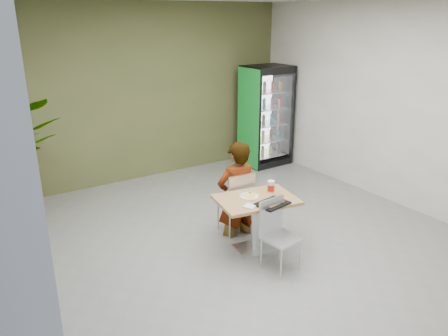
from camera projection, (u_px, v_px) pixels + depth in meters
The scene contains 12 objects.
ground at pixel (253, 255), 5.67m from camera, with size 7.00×7.00×0.00m, color slate.
room_envelope at pixel (256, 136), 5.14m from camera, with size 6.00×7.00×3.20m, color silver, non-canonical shape.
dining_table at pixel (256, 213), 5.62m from camera, with size 1.10×0.85×0.75m.
chair_far at pixel (238, 199), 6.06m from camera, with size 0.44×0.44×0.92m.
chair_near at pixel (276, 228), 5.27m from camera, with size 0.43×0.43×0.88m.
seated_woman at pixel (237, 198), 6.11m from camera, with size 0.61×0.39×1.65m, color black.
pizza_plate at pixel (249, 196), 5.59m from camera, with size 0.34×0.35×0.03m.
soda_cup at pixel (271, 187), 5.68m from camera, with size 0.09×0.09×0.17m.
napkin_stack at pixel (250, 206), 5.29m from camera, with size 0.13×0.13×0.02m, color silver.
cafeteria_tray at pixel (272, 204), 5.36m from camera, with size 0.40×0.29×0.02m, color black.
beverage_fridge at pixel (266, 116), 8.89m from camera, with size 0.93×0.72×2.01m.
potted_plant at pixel (3, 158), 6.44m from camera, with size 1.71×1.48×1.90m, color #295F26.
Camera 1 is at (-3.03, -3.96, 2.95)m, focal length 35.00 mm.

